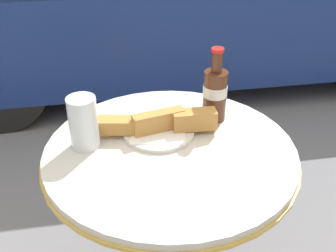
{
  "coord_description": "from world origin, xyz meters",
  "views": [
    {
      "loc": [
        -0.17,
        -0.92,
        1.38
      ],
      "look_at": [
        0.0,
        0.03,
        0.78
      ],
      "focal_mm": 45.0,
      "sensor_mm": 36.0,
      "label": 1
    }
  ],
  "objects_px": {
    "lunch_plate_near": "(160,126)",
    "bistro_table": "(170,196)",
    "cola_bottle_left": "(215,92)",
    "drinking_glass": "(84,125)"
  },
  "relations": [
    {
      "from": "bistro_table",
      "to": "drinking_glass",
      "type": "bearing_deg",
      "value": 166.61
    },
    {
      "from": "drinking_glass",
      "to": "lunch_plate_near",
      "type": "relative_size",
      "value": 0.43
    },
    {
      "from": "bistro_table",
      "to": "cola_bottle_left",
      "type": "relative_size",
      "value": 3.28
    },
    {
      "from": "bistro_table",
      "to": "drinking_glass",
      "type": "height_order",
      "value": "drinking_glass"
    },
    {
      "from": "cola_bottle_left",
      "to": "lunch_plate_near",
      "type": "distance_m",
      "value": 0.19
    },
    {
      "from": "lunch_plate_near",
      "to": "cola_bottle_left",
      "type": "bearing_deg",
      "value": 18.32
    },
    {
      "from": "cola_bottle_left",
      "to": "bistro_table",
      "type": "bearing_deg",
      "value": -139.33
    },
    {
      "from": "drinking_glass",
      "to": "lunch_plate_near",
      "type": "height_order",
      "value": "drinking_glass"
    },
    {
      "from": "cola_bottle_left",
      "to": "drinking_glass",
      "type": "xyz_separation_m",
      "value": [
        -0.38,
        -0.08,
        -0.02
      ]
    },
    {
      "from": "lunch_plate_near",
      "to": "bistro_table",
      "type": "bearing_deg",
      "value": -78.29
    }
  ]
}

